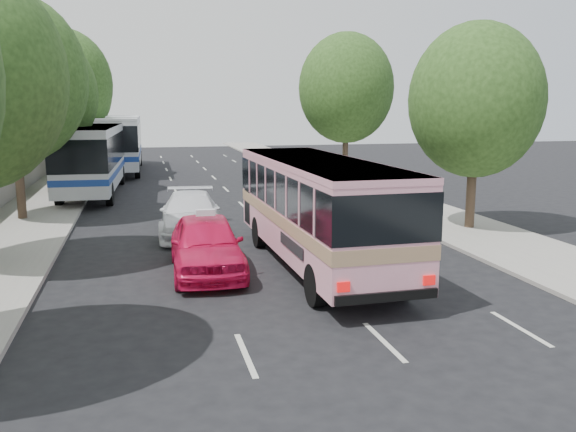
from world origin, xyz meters
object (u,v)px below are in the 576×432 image
object	(u,v)px
tour_coach_front	(93,153)
tour_coach_rear	(120,139)
pink_bus	(317,201)
pink_taxi	(206,244)
white_pickup	(190,214)

from	to	relation	value
tour_coach_front	tour_coach_rear	xyz separation A→B (m)	(1.08, 11.61, 0.17)
pink_bus	pink_taxi	world-z (taller)	pink_bus
pink_bus	tour_coach_front	xyz separation A→B (m)	(-7.60, 17.83, 0.21)
pink_taxi	tour_coach_front	bearing A→B (deg)	105.31
white_pickup	pink_bus	bearing A→B (deg)	-54.86
pink_bus	tour_coach_rear	xyz separation A→B (m)	(-6.52, 29.44, 0.38)
tour_coach_rear	pink_taxi	bearing A→B (deg)	-82.84
white_pickup	tour_coach_front	size ratio (longest dim) A/B	0.43
pink_taxi	white_pickup	size ratio (longest dim) A/B	0.93
white_pickup	tour_coach_rear	xyz separation A→B (m)	(-3.20, 23.79, 1.62)
tour_coach_front	white_pickup	bearing A→B (deg)	-68.35
pink_bus	tour_coach_rear	distance (m)	30.15
tour_coach_front	tour_coach_rear	world-z (taller)	tour_coach_rear
pink_bus	white_pickup	size ratio (longest dim) A/B	1.90
pink_bus	tour_coach_rear	bearing A→B (deg)	101.21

